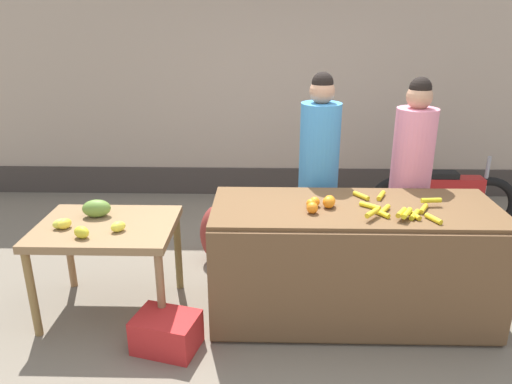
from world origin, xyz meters
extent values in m
plane|color=#756B5B|center=(0.00, 0.00, 0.00)|extent=(24.00, 24.00, 0.00)
cube|color=tan|center=(0.00, 2.83, 1.60)|extent=(9.09, 0.20, 3.20)
cube|color=#3F3833|center=(0.00, 2.72, 0.18)|extent=(9.09, 0.04, 0.36)
cube|color=brown|center=(0.43, 0.00, 0.46)|extent=(2.13, 0.81, 0.92)
cube|color=brown|center=(0.43, -0.42, 0.46)|extent=(2.13, 0.03, 0.86)
cube|color=olive|center=(-1.46, 0.00, 0.72)|extent=(1.04, 0.79, 0.06)
cylinder|color=olive|center=(-1.93, -0.35, 0.35)|extent=(0.06, 0.06, 0.69)
cylinder|color=#936D49|center=(-0.99, -0.35, 0.35)|extent=(0.06, 0.06, 0.69)
cylinder|color=#956A43|center=(-1.93, 0.35, 0.35)|extent=(0.06, 0.06, 0.69)
cylinder|color=olive|center=(-0.99, 0.35, 0.35)|extent=(0.06, 0.06, 0.69)
cylinder|color=gold|center=(0.92, -0.27, 0.94)|extent=(0.09, 0.14, 0.04)
cylinder|color=gold|center=(0.90, -0.08, 0.94)|extent=(0.11, 0.15, 0.04)
cylinder|color=gold|center=(0.80, -0.21, 0.94)|extent=(0.08, 0.13, 0.04)
cylinder|color=gold|center=(0.62, -0.11, 0.94)|extent=(0.11, 0.15, 0.04)
cylinder|color=gold|center=(0.50, 0.17, 0.94)|extent=(0.11, 0.15, 0.04)
cylinder|color=gold|center=(0.65, 0.18, 0.94)|extent=(0.10, 0.16, 0.04)
cylinder|color=yellow|center=(0.53, -0.04, 0.94)|extent=(0.15, 0.13, 0.04)
cylinder|color=yellow|center=(0.58, -0.18, 0.94)|extent=(0.11, 0.13, 0.04)
cylinder|color=yellow|center=(0.81, -0.20, 0.94)|extent=(0.11, 0.15, 0.04)
cylinder|color=gold|center=(0.70, -0.23, 0.97)|extent=(0.11, 0.14, 0.04)
cylinder|color=yellow|center=(0.74, -0.24, 0.97)|extent=(0.11, 0.15, 0.04)
cylinder|color=gold|center=(0.50, -0.24, 0.97)|extent=(0.13, 0.14, 0.04)
cylinder|color=gold|center=(0.98, 0.01, 0.97)|extent=(0.15, 0.05, 0.04)
sphere|color=orange|center=(0.09, -0.05, 0.95)|extent=(0.07, 0.07, 0.07)
sphere|color=orange|center=(0.22, -0.04, 0.96)|extent=(0.09, 0.09, 0.09)
sphere|color=orange|center=(0.09, -0.14, 0.96)|extent=(0.08, 0.08, 0.08)
sphere|color=orange|center=(0.23, -0.01, 0.96)|extent=(0.09, 0.09, 0.09)
sphere|color=orange|center=(0.12, -0.02, 0.96)|extent=(0.08, 0.08, 0.08)
ellipsoid|color=yellow|center=(-1.58, 0.25, 0.79)|extent=(0.12, 0.11, 0.08)
ellipsoid|color=gold|center=(-1.55, -0.24, 0.80)|extent=(0.14, 0.12, 0.09)
ellipsoid|color=yellow|center=(-1.32, -0.13, 0.79)|extent=(0.13, 0.13, 0.08)
ellipsoid|color=#D9D748|center=(-1.77, -0.08, 0.79)|extent=(0.13, 0.12, 0.07)
ellipsoid|color=yellow|center=(-1.73, -0.09, 0.79)|extent=(0.12, 0.13, 0.08)
ellipsoid|color=olive|center=(-1.57, 0.14, 0.82)|extent=(0.24, 0.17, 0.14)
cylinder|color=#33333D|center=(0.21, 0.65, 0.35)|extent=(0.29, 0.29, 0.71)
cylinder|color=#3F8CCC|center=(0.21, 0.65, 1.14)|extent=(0.34, 0.34, 0.86)
sphere|color=tan|center=(0.21, 0.65, 1.66)|extent=(0.21, 0.21, 0.21)
sphere|color=black|center=(0.21, 0.65, 1.73)|extent=(0.18, 0.18, 0.18)
cylinder|color=#33333D|center=(0.99, 0.61, 0.35)|extent=(0.29, 0.29, 0.69)
cylinder|color=pink|center=(0.99, 0.61, 1.11)|extent=(0.34, 0.34, 0.85)
sphere|color=tan|center=(0.99, 0.61, 1.63)|extent=(0.21, 0.21, 0.21)
sphere|color=black|center=(0.99, 0.61, 1.70)|extent=(0.18, 0.18, 0.18)
torus|color=black|center=(2.12, 1.53, 0.33)|extent=(0.65, 0.09, 0.65)
torus|color=black|center=(1.17, 1.53, 0.33)|extent=(0.65, 0.09, 0.65)
cube|color=#A51919|center=(1.65, 1.53, 0.51)|extent=(0.80, 0.18, 0.28)
cube|color=black|center=(1.55, 1.53, 0.67)|extent=(0.44, 0.16, 0.08)
cylinder|color=gray|center=(2.07, 1.53, 0.68)|extent=(0.04, 0.04, 0.40)
cube|color=red|center=(-0.93, -0.48, 0.13)|extent=(0.51, 0.42, 0.26)
ellipsoid|color=maroon|center=(-0.69, 0.85, 0.29)|extent=(0.40, 0.35, 0.58)
camera|label=1|loc=(-0.23, -3.35, 2.25)|focal=34.00mm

